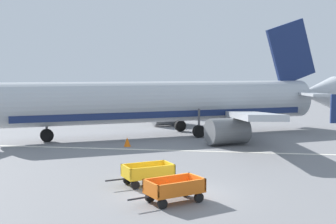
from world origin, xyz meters
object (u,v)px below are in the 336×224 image
airplane (175,102)px  baggage_cart_second_in_row (148,173)px  baggage_cart_nearest (174,189)px  traffic_cone_near_plane (127,142)px

airplane → baggage_cart_second_in_row: 18.43m
airplane → baggage_cart_nearest: (2.93, -21.10, -2.45)m
baggage_cart_second_in_row → airplane: bearing=93.6°
baggage_cart_nearest → baggage_cart_second_in_row: same height
baggage_cart_nearest → traffic_cone_near_plane: bearing=111.9°
baggage_cart_second_in_row → traffic_cone_near_plane: baggage_cart_second_in_row is taller
baggage_cart_nearest → baggage_cart_second_in_row: size_ratio=0.96×
baggage_cart_second_in_row → baggage_cart_nearest: bearing=-58.2°
baggage_cart_nearest → traffic_cone_near_plane: (-5.74, 14.25, -0.24)m
airplane → traffic_cone_near_plane: bearing=-112.3°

